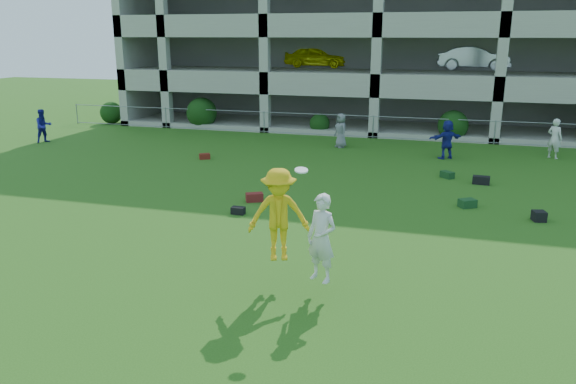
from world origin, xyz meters
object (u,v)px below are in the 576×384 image
(bystander_c, at_px, (341,130))
(bystander_d, at_px, (447,139))
(bystander_e, at_px, (555,139))
(frisbee_contest, at_px, (288,220))
(bystander_a, at_px, (43,126))
(crate_d, at_px, (539,216))
(parking_garage, at_px, (395,22))

(bystander_c, distance_m, bystander_d, 5.07)
(bystander_e, distance_m, frisbee_contest, 17.48)
(bystander_a, distance_m, bystander_e, 24.21)
(bystander_c, height_order, bystander_d, bystander_d)
(crate_d, relative_size, parking_garage, 0.01)
(bystander_d, bearing_deg, crate_d, 74.86)
(crate_d, relative_size, frisbee_contest, 0.15)
(bystander_d, distance_m, crate_d, 8.60)
(crate_d, bearing_deg, frisbee_contest, -132.71)
(bystander_c, xyz_separation_m, crate_d, (7.70, -9.32, -0.67))
(bystander_c, distance_m, frisbee_contest, 15.74)
(bystander_c, relative_size, crate_d, 4.67)
(crate_d, distance_m, frisbee_contest, 8.67)
(bystander_d, distance_m, frisbee_contest, 14.73)
(bystander_e, bearing_deg, bystander_c, 35.10)
(bystander_a, distance_m, parking_garage, 21.98)
(bystander_c, bearing_deg, frisbee_contest, -35.37)
(bystander_e, relative_size, frisbee_contest, 0.74)
(frisbee_contest, distance_m, parking_garage, 27.55)
(bystander_a, distance_m, crate_d, 23.20)
(bystander_d, xyz_separation_m, parking_garage, (-3.77, 12.77, 5.17))
(bystander_a, relative_size, parking_garage, 0.06)
(bystander_d, height_order, bystander_e, bystander_e)
(frisbee_contest, bearing_deg, bystander_a, 142.31)
(bystander_a, relative_size, bystander_c, 1.02)
(parking_garage, bearing_deg, crate_d, -72.61)
(bystander_a, bearing_deg, bystander_e, -51.84)
(bystander_a, height_order, parking_garage, parking_garage)
(bystander_c, xyz_separation_m, frisbee_contest, (1.90, -15.61, 0.71))
(bystander_d, distance_m, parking_garage, 14.28)
(crate_d, bearing_deg, bystander_c, 129.57)
(bystander_a, height_order, bystander_e, bystander_e)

